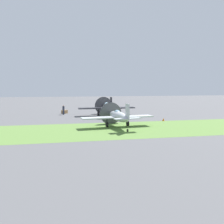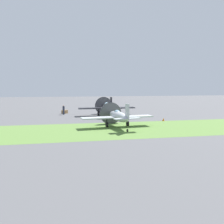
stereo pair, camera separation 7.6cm
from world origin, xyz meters
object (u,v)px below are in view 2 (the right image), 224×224
at_px(airplane_wingman, 118,116).
at_px(runway_marker_cone, 163,120).
at_px(ground_crew_chief, 64,110).
at_px(airplane_lead, 107,107).
at_px(supply_crate, 65,112).

xyz_separation_m(airplane_wingman, runway_marker_cone, (7.79, 3.86, -1.17)).
height_order(airplane_wingman, ground_crew_chief, airplane_wingman).
distance_m(airplane_lead, ground_crew_chief, 8.17).
bearing_deg(supply_crate, ground_crew_chief, -95.75).
relative_size(airplane_lead, airplane_wingman, 1.06).
bearing_deg(supply_crate, airplane_lead, -35.70).
bearing_deg(ground_crew_chief, airplane_lead, 36.15).
relative_size(airplane_lead, supply_crate, 11.03).
distance_m(airplane_lead, airplane_wingman, 11.81).
height_order(ground_crew_chief, supply_crate, ground_crew_chief).
height_order(supply_crate, runway_marker_cone, supply_crate).
bearing_deg(airplane_lead, airplane_wingman, -94.15).
relative_size(ground_crew_chief, runway_marker_cone, 3.93).
bearing_deg(ground_crew_chief, airplane_wingman, -5.79).
bearing_deg(supply_crate, airplane_wingman, -69.06).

